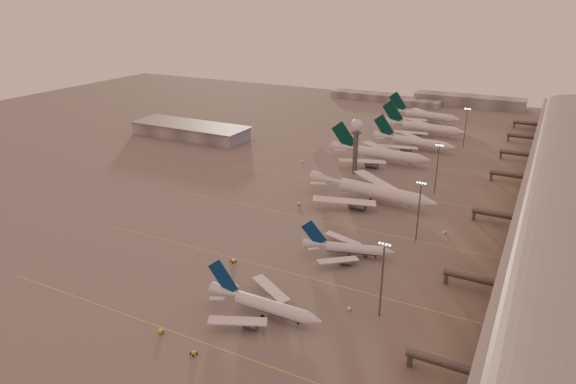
% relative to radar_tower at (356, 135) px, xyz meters
% --- Properties ---
extents(ground, '(700.00, 700.00, 0.00)m').
position_rel_radar_tower_xyz_m(ground, '(-5.00, -120.00, -20.95)').
color(ground, '#575555').
rests_on(ground, ground).
extents(taxiway_markings, '(180.00, 185.25, 0.02)m').
position_rel_radar_tower_xyz_m(taxiway_markings, '(25.00, -64.00, -20.94)').
color(taxiway_markings, gold).
rests_on(taxiway_markings, ground).
extents(terminal, '(57.00, 362.00, 23.04)m').
position_rel_radar_tower_xyz_m(terminal, '(102.88, -9.91, -10.43)').
color(terminal, black).
rests_on(terminal, ground).
extents(hangar, '(82.00, 27.00, 8.50)m').
position_rel_radar_tower_xyz_m(hangar, '(-125.00, 20.00, -16.63)').
color(hangar, slate).
rests_on(hangar, ground).
extents(radar_tower, '(6.40, 6.40, 31.10)m').
position_rel_radar_tower_xyz_m(radar_tower, '(0.00, 0.00, 0.00)').
color(radar_tower, '#4E5055').
rests_on(radar_tower, ground).
extents(mast_a, '(3.60, 0.56, 25.00)m').
position_rel_radar_tower_xyz_m(mast_a, '(53.00, -120.00, -7.21)').
color(mast_a, '#4E5055').
rests_on(mast_a, ground).
extents(mast_b, '(3.60, 0.56, 25.00)m').
position_rel_radar_tower_xyz_m(mast_b, '(50.00, -65.00, -7.21)').
color(mast_b, '#4E5055').
rests_on(mast_b, ground).
extents(mast_c, '(3.60, 0.56, 25.00)m').
position_rel_radar_tower_xyz_m(mast_c, '(45.00, -10.00, -7.21)').
color(mast_c, '#4E5055').
rests_on(mast_c, ground).
extents(mast_d, '(3.60, 0.56, 25.00)m').
position_rel_radar_tower_xyz_m(mast_d, '(43.00, 80.00, -7.21)').
color(mast_d, '#4E5055').
rests_on(mast_d, ground).
extents(distant_horizon, '(165.00, 37.50, 9.00)m').
position_rel_radar_tower_xyz_m(distant_horizon, '(-2.38, 205.14, -17.06)').
color(distant_horizon, slate).
rests_on(distant_horizon, ground).
extents(narrowbody_near, '(38.57, 30.84, 15.09)m').
position_rel_radar_tower_xyz_m(narrowbody_near, '(22.06, -135.93, -17.89)').
color(narrowbody_near, silver).
rests_on(narrowbody_near, ground).
extents(narrowbody_mid, '(33.43, 26.30, 13.38)m').
position_rel_radar_tower_xyz_m(narrowbody_mid, '(30.93, -89.44, -18.24)').
color(narrowbody_mid, silver).
rests_on(narrowbody_mid, ground).
extents(widebody_white, '(63.74, 50.83, 22.44)m').
position_rel_radar_tower_xyz_m(widebody_white, '(20.84, -34.21, -17.06)').
color(widebody_white, silver).
rests_on(widebody_white, ground).
extents(greentail_a, '(59.10, 47.76, 21.48)m').
position_rel_radar_tower_xyz_m(greentail_a, '(6.10, 24.39, -17.16)').
color(greentail_a, silver).
rests_on(greentail_a, ground).
extents(greentail_b, '(53.14, 42.73, 19.31)m').
position_rel_radar_tower_xyz_m(greentail_b, '(16.12, 60.25, -17.54)').
color(greentail_b, silver).
rests_on(greentail_b, ground).
extents(greentail_c, '(58.76, 47.30, 21.34)m').
position_rel_radar_tower_xyz_m(greentail_c, '(12.96, 97.01, -17.18)').
color(greentail_c, silver).
rests_on(greentail_c, ground).
extents(greentail_d, '(56.13, 45.09, 20.43)m').
position_rel_radar_tower_xyz_m(greentail_d, '(4.06, 135.68, -17.34)').
color(greentail_d, silver).
rests_on(greentail_d, ground).
extents(gsv_truck_a, '(6.24, 2.61, 2.47)m').
position_rel_radar_tower_xyz_m(gsv_truck_a, '(0.79, -157.22, -19.69)').
color(gsv_truck_a, gold).
rests_on(gsv_truck_a, ground).
extents(gsv_tug_near, '(3.23, 4.03, 1.00)m').
position_rel_radar_tower_xyz_m(gsv_tug_near, '(14.39, -160.38, -20.43)').
color(gsv_tug_near, gold).
rests_on(gsv_tug_near, ground).
extents(gsv_catering_a, '(4.70, 2.75, 3.62)m').
position_rel_radar_tower_xyz_m(gsv_catering_a, '(44.14, -121.73, -19.14)').
color(gsv_catering_a, silver).
rests_on(gsv_catering_a, ground).
extents(gsv_tug_mid, '(4.50, 3.90, 1.10)m').
position_rel_radar_tower_xyz_m(gsv_tug_mid, '(-3.95, -112.90, -20.38)').
color(gsv_tug_mid, gold).
rests_on(gsv_tug_mid, ground).
extents(gsv_truck_b, '(6.46, 4.16, 2.46)m').
position_rel_radar_tower_xyz_m(gsv_truck_b, '(37.28, -86.50, -19.70)').
color(gsv_truck_b, '#515355').
rests_on(gsv_truck_b, ground).
extents(gsv_truck_c, '(6.36, 3.77, 2.42)m').
position_rel_radar_tower_xyz_m(gsv_truck_c, '(-6.30, -54.10, -19.71)').
color(gsv_truck_c, gold).
rests_on(gsv_truck_c, ground).
extents(gsv_catering_b, '(5.55, 4.11, 4.17)m').
position_rel_radar_tower_xyz_m(gsv_catering_b, '(59.01, -53.70, -18.87)').
color(gsv_catering_b, silver).
rests_on(gsv_catering_b, ground).
extents(gsv_tug_far, '(3.10, 3.65, 0.90)m').
position_rel_radar_tower_xyz_m(gsv_tug_far, '(3.46, -14.60, -20.49)').
color(gsv_tug_far, silver).
rests_on(gsv_tug_far, ground).
extents(gsv_truck_d, '(2.43, 5.28, 2.06)m').
position_rel_radar_tower_xyz_m(gsv_truck_d, '(-33.06, 3.98, -19.90)').
color(gsv_truck_d, silver).
rests_on(gsv_truck_d, ground).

